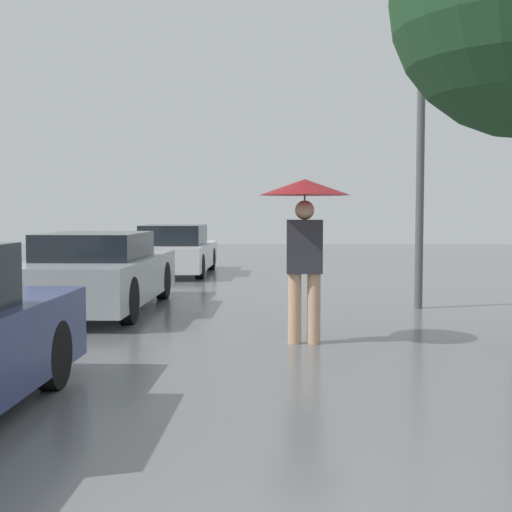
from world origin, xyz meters
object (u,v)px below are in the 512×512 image
Objects in this scene: parked_car_middle at (99,273)px; parked_car_farthest at (175,251)px; pedestrian at (305,215)px; street_lamp at (422,72)px.

parked_car_middle is 1.10× the size of parked_car_farthest.
pedestrian is 9.32m from parked_car_farthest.
parked_car_farthest is (0.22, 6.18, -0.03)m from parked_car_middle.
street_lamp is (4.70, -5.80, 3.09)m from parked_car_farthest.
street_lamp is (1.86, 3.02, 2.17)m from pedestrian.
parked_car_middle reaches higher than parked_car_farthest.
street_lamp reaches higher than parked_car_middle.
parked_car_middle is 6.18m from parked_car_farthest.
parked_car_middle is at bearing -92.05° from parked_car_farthest.
street_lamp is at bearing -51.00° from parked_car_farthest.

